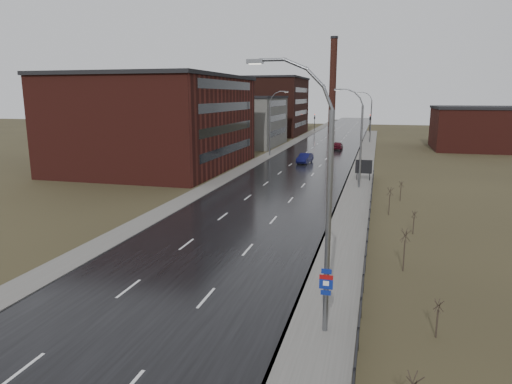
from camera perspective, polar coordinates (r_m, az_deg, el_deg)
The scene contains 25 objects.
ground at distance 22.71m, azimuth -15.72°, elevation -16.25°, with size 320.00×320.00×0.00m, color #2D2819.
road at distance 78.47m, azimuth 7.08°, elevation 4.16°, with size 14.00×300.00×0.06m, color black.
sidewalk_right at distance 53.11m, azimuth 12.47°, elevation 0.31°, with size 3.20×180.00×0.18m, color #595651.
curb_right at distance 53.19m, azimuth 10.84°, elevation 0.39°, with size 0.16×180.00×0.18m, color slate.
sidewalk_left at distance 80.00m, azimuth 1.24°, elevation 4.42°, with size 2.40×260.00×0.12m, color #595651.
warehouse_near at distance 69.75m, azimuth -12.15°, elevation 8.58°, with size 22.44×28.56×13.50m.
warehouse_mid at distance 99.40m, azimuth -1.79°, elevation 8.91°, with size 16.32×20.40×10.50m.
warehouse_far at distance 129.51m, azimuth -0.06°, elevation 10.73°, with size 26.52×24.48×15.50m.
building_right at distance 101.14m, azimuth 26.39°, elevation 7.16°, with size 18.36×16.32×8.50m.
smokestack at distance 167.93m, azimuth 9.58°, elevation 13.49°, with size 2.70×2.70×30.70m.
streetlight_main at distance 19.67m, azimuth 8.16°, elevation -1.41°, with size 3.91×0.29×12.11m.
streetlight_right_mid at distance 53.28m, azimuth 12.70°, elevation 6.59°, with size 3.36×0.28×11.35m.
streetlight_left at distance 81.27m, azimuth 1.94°, elevation 8.63°, with size 3.36×0.28×11.35m.
streetlight_right_far at distance 107.15m, azimuth 14.02°, elevation 9.09°, with size 3.36×0.28×11.35m.
guardrail at distance 36.69m, azimuth 13.89°, elevation -3.98°, with size 0.10×53.05×1.10m.
shrub_b at distance 22.38m, azimuth 21.73°, elevation -14.39°, with size 0.43×0.46×1.80m.
shrub_c at distance 29.37m, azimuth 18.06°, elevation -6.79°, with size 0.63×0.67×2.67m.
shrub_d at distance 37.43m, azimuth 19.11°, elevation -3.54°, with size 0.45×0.47×1.86m.
shrub_e at distance 42.69m, azimuth 16.34°, elevation -1.01°, with size 0.60×0.63×2.52m.
shrub_f at distance 48.64m, azimuth 17.64°, elevation 0.17°, with size 0.49×0.52×2.07m.
billboard at distance 58.34m, azimuth 13.31°, elevation 3.02°, with size 2.04×0.17×2.76m.
traffic_light_left at distance 138.42m, azimuth 7.35°, elevation 9.40°, with size 0.58×2.73×5.30m.
traffic_light_right at distance 137.18m, azimuth 14.07°, elevation 9.13°, with size 0.58×2.73×5.30m.
car_near at distance 72.91m, azimuth 6.13°, elevation 4.18°, with size 1.64×4.69×1.55m, color #0B0D3B.
car_far at distance 92.33m, azimuth 10.18°, elevation 5.71°, with size 1.86×4.63×1.58m, color #460B17.
Camera 1 is at (10.68, -17.02, 10.57)m, focal length 32.00 mm.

